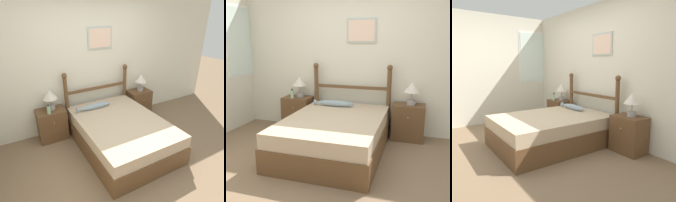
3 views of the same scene
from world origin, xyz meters
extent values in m
plane|color=#7A6047|center=(0.00, 0.00, 0.00)|extent=(16.00, 16.00, 0.00)
cube|color=beige|center=(0.00, 1.73, 1.27)|extent=(6.40, 0.06, 2.55)
cube|color=#ADB7B2|center=(0.13, 1.69, 1.76)|extent=(0.51, 0.02, 0.41)
cube|color=beige|center=(0.13, 1.68, 1.76)|extent=(0.45, 0.01, 0.35)
cube|color=brown|center=(-0.01, 0.66, 0.16)|extent=(1.38, 1.92, 0.32)
cube|color=tan|center=(-0.01, 0.66, 0.42)|extent=(1.34, 1.88, 0.20)
cylinder|color=brown|center=(-0.66, 1.58, 0.56)|extent=(0.07, 0.07, 1.13)
sphere|color=brown|center=(-0.66, 1.58, 1.17)|extent=(0.10, 0.10, 0.10)
cylinder|color=brown|center=(0.64, 1.58, 0.56)|extent=(0.07, 0.07, 1.13)
sphere|color=brown|center=(0.64, 1.58, 1.17)|extent=(0.10, 0.10, 0.10)
cube|color=brown|center=(-0.01, 1.58, 0.81)|extent=(1.31, 0.05, 0.05)
cube|color=brown|center=(-1.00, 1.49, 0.29)|extent=(0.51, 0.37, 0.59)
sphere|color=tan|center=(-1.00, 1.29, 0.42)|extent=(0.02, 0.02, 0.02)
cube|color=brown|center=(0.99, 1.49, 0.29)|extent=(0.51, 0.37, 0.59)
sphere|color=tan|center=(0.99, 1.29, 0.42)|extent=(0.02, 0.02, 0.02)
cylinder|color=gray|center=(-0.97, 1.53, 0.63)|extent=(0.14, 0.14, 0.08)
cylinder|color=gray|center=(-0.97, 1.53, 0.73)|extent=(0.02, 0.02, 0.12)
cone|color=beige|center=(-0.97, 1.53, 0.88)|extent=(0.26, 0.26, 0.17)
cylinder|color=gray|center=(1.02, 1.49, 0.63)|extent=(0.14, 0.14, 0.08)
cylinder|color=gray|center=(1.02, 1.49, 0.73)|extent=(0.02, 0.02, 0.12)
cone|color=beige|center=(1.02, 1.49, 0.88)|extent=(0.26, 0.26, 0.17)
cylinder|color=#99C699|center=(-1.05, 1.37, 0.66)|extent=(0.06, 0.06, 0.14)
sphere|color=#333338|center=(-1.05, 1.37, 0.74)|extent=(0.04, 0.04, 0.04)
ellipsoid|color=#8499A3|center=(-0.20, 1.28, 0.57)|extent=(0.64, 0.11, 0.10)
cone|color=#8499A3|center=(-0.55, 1.28, 0.57)|extent=(0.06, 0.09, 0.09)
camera|label=1|loc=(-1.60, -1.87, 2.24)|focal=32.00mm
camera|label=2|loc=(1.12, -2.78, 1.59)|focal=42.00mm
camera|label=3|loc=(3.13, -1.27, 1.38)|focal=35.00mm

